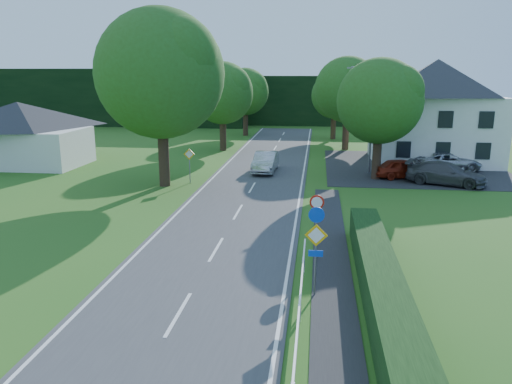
# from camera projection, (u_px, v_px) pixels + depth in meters

# --- Properties ---
(road) EXTENTS (7.00, 80.00, 0.04)m
(road) POSITION_uv_depth(u_px,v_px,m) (243.00, 203.00, 29.44)
(road) COLOR #3E3E41
(road) RESTS_ON ground
(parking_pad) EXTENTS (14.00, 16.00, 0.04)m
(parking_pad) POSITION_uv_depth(u_px,v_px,m) (413.00, 167.00, 40.54)
(parking_pad) COLOR #252628
(parking_pad) RESTS_ON ground
(line_edge_left) EXTENTS (0.12, 80.00, 0.01)m
(line_edge_left) POSITION_uv_depth(u_px,v_px,m) (190.00, 201.00, 29.82)
(line_edge_left) COLOR white
(line_edge_left) RESTS_ON road
(line_edge_right) EXTENTS (0.12, 80.00, 0.01)m
(line_edge_right) POSITION_uv_depth(u_px,v_px,m) (298.00, 204.00, 29.04)
(line_edge_right) COLOR white
(line_edge_right) RESTS_ON road
(line_centre) EXTENTS (0.12, 80.00, 0.01)m
(line_centre) POSITION_uv_depth(u_px,v_px,m) (243.00, 203.00, 29.43)
(line_centre) COLOR white
(line_centre) RESTS_ON road
(tree_main) EXTENTS (9.40, 9.40, 11.64)m
(tree_main) POSITION_uv_depth(u_px,v_px,m) (161.00, 99.00, 32.65)
(tree_main) COLOR #2B5419
(tree_main) RESTS_ON ground
(tree_left_far) EXTENTS (7.00, 7.00, 8.58)m
(tree_left_far) POSITION_uv_depth(u_px,v_px,m) (223.00, 107.00, 48.33)
(tree_left_far) COLOR #2B5419
(tree_left_far) RESTS_ON ground
(tree_right_far) EXTENTS (7.40, 7.40, 9.09)m
(tree_right_far) POSITION_uv_depth(u_px,v_px,m) (347.00, 104.00, 48.76)
(tree_right_far) COLOR #2B5419
(tree_right_far) RESTS_ON ground
(tree_left_back) EXTENTS (6.60, 6.60, 8.07)m
(tree_left_back) POSITION_uv_depth(u_px,v_px,m) (245.00, 102.00, 59.90)
(tree_left_back) COLOR #2B5419
(tree_left_back) RESTS_ON ground
(tree_right_back) EXTENTS (6.20, 6.20, 7.56)m
(tree_right_back) POSITION_uv_depth(u_px,v_px,m) (334.00, 106.00, 56.77)
(tree_right_back) COLOR #2B5419
(tree_right_back) RESTS_ON ground
(tree_right_mid) EXTENTS (7.00, 7.00, 8.58)m
(tree_right_mid) POSITION_uv_depth(u_px,v_px,m) (379.00, 120.00, 35.13)
(tree_right_mid) COLOR #2B5419
(tree_right_mid) RESTS_ON ground
(treeline_left) EXTENTS (44.00, 6.00, 8.00)m
(treeline_left) POSITION_uv_depth(u_px,v_px,m) (95.00, 97.00, 72.37)
(treeline_left) COLOR black
(treeline_left) RESTS_ON ground
(treeline_right) EXTENTS (30.00, 5.00, 7.00)m
(treeline_right) POSITION_uv_depth(u_px,v_px,m) (345.00, 101.00, 72.04)
(treeline_right) COLOR black
(treeline_right) RESTS_ON ground
(bungalow_left) EXTENTS (11.00, 6.50, 5.20)m
(bungalow_left) POSITION_uv_depth(u_px,v_px,m) (20.00, 133.00, 40.85)
(bungalow_left) COLOR silver
(bungalow_left) RESTS_ON ground
(house_white) EXTENTS (10.60, 8.40, 8.60)m
(house_white) POSITION_uv_depth(u_px,v_px,m) (434.00, 110.00, 42.16)
(house_white) COLOR silver
(house_white) RESTS_ON ground
(streetlight) EXTENTS (2.03, 0.18, 8.00)m
(streetlight) POSITION_uv_depth(u_px,v_px,m) (370.00, 115.00, 37.07)
(streetlight) COLOR slate
(streetlight) RESTS_ON ground
(sign_priority_right) EXTENTS (0.78, 0.09, 2.59)m
(sign_priority_right) POSITION_uv_depth(u_px,v_px,m) (316.00, 246.00, 16.91)
(sign_priority_right) COLOR slate
(sign_priority_right) RESTS_ON ground
(sign_roundabout) EXTENTS (0.64, 0.08, 2.37)m
(sign_roundabout) POSITION_uv_depth(u_px,v_px,m) (316.00, 224.00, 19.83)
(sign_roundabout) COLOR slate
(sign_roundabout) RESTS_ON ground
(sign_speed_limit) EXTENTS (0.64, 0.11, 2.37)m
(sign_speed_limit) POSITION_uv_depth(u_px,v_px,m) (317.00, 208.00, 21.73)
(sign_speed_limit) COLOR slate
(sign_speed_limit) RESTS_ON ground
(sign_priority_left) EXTENTS (0.78, 0.09, 2.44)m
(sign_priority_left) POSITION_uv_depth(u_px,v_px,m) (189.00, 159.00, 34.38)
(sign_priority_left) COLOR slate
(sign_priority_left) RESTS_ON ground
(moving_car) EXTENTS (1.75, 4.68, 1.53)m
(moving_car) POSITION_uv_depth(u_px,v_px,m) (265.00, 162.00, 38.40)
(moving_car) COLOR #B6B5BA
(moving_car) RESTS_ON road
(motorcycle) EXTENTS (0.70, 1.91, 1.00)m
(motorcycle) POSITION_uv_depth(u_px,v_px,m) (267.00, 165.00, 38.65)
(motorcycle) COLOR black
(motorcycle) RESTS_ON road
(parked_car_red) EXTENTS (4.42, 2.49, 1.42)m
(parked_car_red) POSITION_uv_depth(u_px,v_px,m) (403.00, 168.00, 36.12)
(parked_car_red) COLOR maroon
(parked_car_red) RESTS_ON parking_pad
(parked_car_grey) EXTENTS (5.67, 3.98, 1.52)m
(parked_car_grey) POSITION_uv_depth(u_px,v_px,m) (446.00, 173.00, 34.08)
(parked_car_grey) COLOR #454549
(parked_car_grey) RESTS_ON parking_pad
(parked_car_silver_b) EXTENTS (5.30, 2.99, 1.40)m
(parked_car_silver_b) POSITION_uv_depth(u_px,v_px,m) (448.00, 162.00, 38.91)
(parked_car_silver_b) COLOR #AEADB4
(parked_car_silver_b) RESTS_ON parking_pad
(parasol) EXTENTS (2.04, 2.08, 1.78)m
(parasol) POSITION_uv_depth(u_px,v_px,m) (399.00, 154.00, 41.37)
(parasol) COLOR #B20E2D
(parasol) RESTS_ON parking_pad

